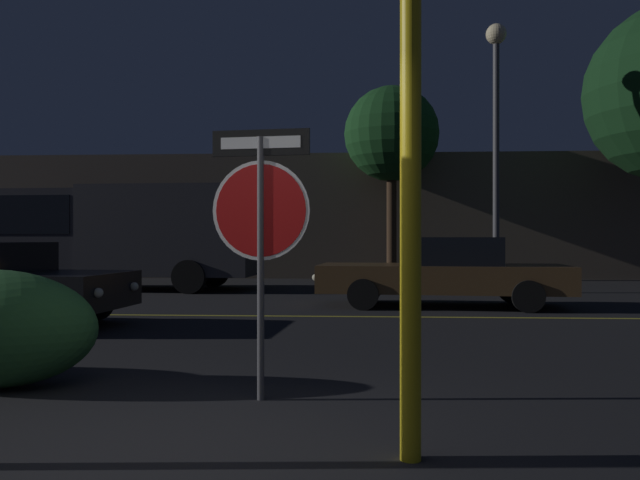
# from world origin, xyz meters

# --- Properties ---
(ground_plane) EXTENTS (260.00, 260.00, 0.00)m
(ground_plane) POSITION_xyz_m (0.00, 0.00, 0.00)
(ground_plane) COLOR black
(road_center_stripe) EXTENTS (32.39, 0.12, 0.01)m
(road_center_stripe) POSITION_xyz_m (0.00, 7.25, 0.00)
(road_center_stripe) COLOR gold
(road_center_stripe) RESTS_ON ground_plane
(stop_sign) EXTENTS (0.84, 0.12, 2.28)m
(stop_sign) POSITION_xyz_m (0.35, 1.59, 1.60)
(stop_sign) COLOR #4C4C51
(stop_sign) RESTS_ON ground_plane
(yellow_pole_right) EXTENTS (0.13, 0.13, 3.37)m
(yellow_pole_right) POSITION_xyz_m (1.49, 0.23, 1.69)
(yellow_pole_right) COLOR yellow
(yellow_pole_right) RESTS_ON ground_plane
(passing_car_2) EXTENTS (5.09, 2.21, 1.39)m
(passing_car_2) POSITION_xyz_m (2.90, 9.00, 0.69)
(passing_car_2) COLOR brown
(passing_car_2) RESTS_ON ground_plane
(delivery_truck) EXTENTS (7.20, 2.74, 2.74)m
(delivery_truck) POSITION_xyz_m (-5.25, 12.77, 1.59)
(delivery_truck) COLOR #2D2D33
(delivery_truck) RESTS_ON ground_plane
(street_lamp) EXTENTS (0.51, 0.51, 6.75)m
(street_lamp) POSITION_xyz_m (4.66, 12.20, 4.67)
(street_lamp) COLOR #4C4C51
(street_lamp) RESTS_ON ground_plane
(tree_1) EXTENTS (3.06, 3.06, 6.28)m
(tree_1) POSITION_xyz_m (2.30, 16.59, 4.71)
(tree_1) COLOR #422D1E
(tree_1) RESTS_ON ground_plane
(building_backdrop) EXTENTS (28.29, 4.85, 4.28)m
(building_backdrop) POSITION_xyz_m (-1.66, 19.94, 2.14)
(building_backdrop) COLOR #6B5B4C
(building_backdrop) RESTS_ON ground_plane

